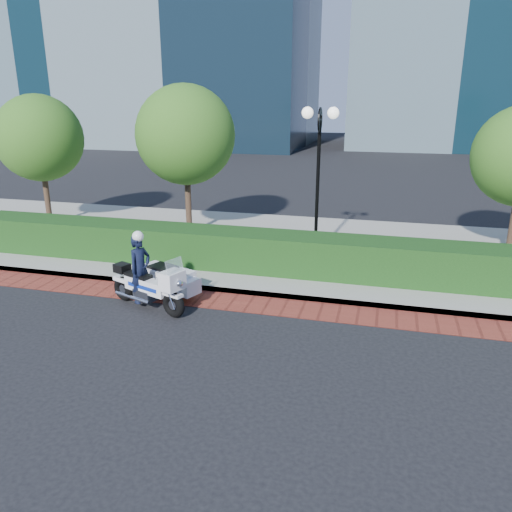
% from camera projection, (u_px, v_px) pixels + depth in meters
% --- Properties ---
extents(ground, '(120.00, 120.00, 0.00)m').
position_uv_depth(ground, '(230.00, 332.00, 10.26)').
color(ground, black).
rests_on(ground, ground).
extents(brick_strip, '(60.00, 1.00, 0.01)m').
position_uv_depth(brick_strip, '(249.00, 304.00, 11.64)').
color(brick_strip, maroon).
rests_on(brick_strip, ground).
extents(sidewalk, '(60.00, 8.00, 0.15)m').
position_uv_depth(sidewalk, '(287.00, 247.00, 15.76)').
color(sidewalk, gray).
rests_on(sidewalk, ground).
extents(hedge_main, '(18.00, 1.20, 1.00)m').
position_uv_depth(hedge_main, '(270.00, 252.00, 13.38)').
color(hedge_main, black).
rests_on(hedge_main, sidewalk).
extents(lamppost, '(1.02, 0.70, 4.21)m').
position_uv_depth(lamppost, '(319.00, 159.00, 13.90)').
color(lamppost, black).
rests_on(lamppost, sidewalk).
extents(tree_a, '(3.00, 3.00, 4.58)m').
position_uv_depth(tree_a, '(39.00, 138.00, 17.45)').
color(tree_a, '#332319').
rests_on(tree_a, sidewalk).
extents(tree_b, '(3.20, 3.20, 4.89)m').
position_uv_depth(tree_b, '(186.00, 135.00, 16.05)').
color(tree_b, '#332319').
rests_on(tree_b, sidewalk).
extents(police_motorcycle, '(2.15, 1.96, 1.81)m').
position_uv_depth(police_motorcycle, '(154.00, 278.00, 11.52)').
color(police_motorcycle, black).
rests_on(police_motorcycle, ground).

